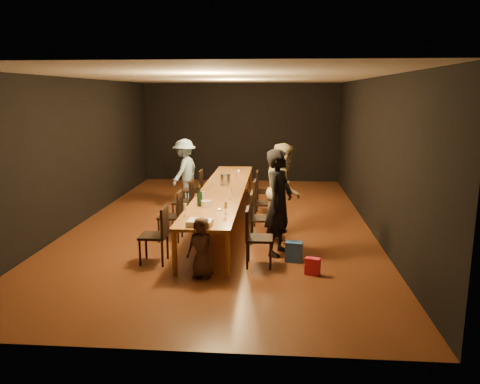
# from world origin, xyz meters

# --- Properties ---
(ground) EXTENTS (10.00, 10.00, 0.00)m
(ground) POSITION_xyz_m (0.00, 0.00, 0.00)
(ground) COLOR #482112
(ground) RESTS_ON ground
(room_shell) EXTENTS (6.04, 10.04, 3.02)m
(room_shell) POSITION_xyz_m (0.00, 0.00, 2.08)
(room_shell) COLOR black
(room_shell) RESTS_ON ground
(table) EXTENTS (0.90, 6.00, 0.75)m
(table) POSITION_xyz_m (0.00, 0.00, 0.70)
(table) COLOR #98572C
(table) RESTS_ON ground
(chair_right_0) EXTENTS (0.42, 0.42, 0.93)m
(chair_right_0) POSITION_xyz_m (0.85, -2.40, 0.47)
(chair_right_0) COLOR black
(chair_right_0) RESTS_ON ground
(chair_right_1) EXTENTS (0.42, 0.42, 0.93)m
(chair_right_1) POSITION_xyz_m (0.85, -1.20, 0.47)
(chair_right_1) COLOR black
(chair_right_1) RESTS_ON ground
(chair_right_2) EXTENTS (0.42, 0.42, 0.93)m
(chair_right_2) POSITION_xyz_m (0.85, 0.00, 0.47)
(chair_right_2) COLOR black
(chair_right_2) RESTS_ON ground
(chair_right_3) EXTENTS (0.42, 0.42, 0.93)m
(chair_right_3) POSITION_xyz_m (0.85, 1.20, 0.47)
(chair_right_3) COLOR black
(chair_right_3) RESTS_ON ground
(chair_left_0) EXTENTS (0.42, 0.42, 0.93)m
(chair_left_0) POSITION_xyz_m (-0.85, -2.40, 0.47)
(chair_left_0) COLOR black
(chair_left_0) RESTS_ON ground
(chair_left_1) EXTENTS (0.42, 0.42, 0.93)m
(chair_left_1) POSITION_xyz_m (-0.85, -1.20, 0.47)
(chair_left_1) COLOR black
(chair_left_1) RESTS_ON ground
(chair_left_2) EXTENTS (0.42, 0.42, 0.93)m
(chair_left_2) POSITION_xyz_m (-0.85, 0.00, 0.47)
(chair_left_2) COLOR black
(chair_left_2) RESTS_ON ground
(chair_left_3) EXTENTS (0.42, 0.42, 0.93)m
(chair_left_3) POSITION_xyz_m (-0.85, 1.20, 0.47)
(chair_left_3) COLOR black
(chair_left_3) RESTS_ON ground
(woman_birthday) EXTENTS (0.65, 0.77, 1.79)m
(woman_birthday) POSITION_xyz_m (1.15, -1.81, 0.90)
(woman_birthday) COLOR black
(woman_birthday) RESTS_ON ground
(woman_tan) EXTENTS (0.80, 0.96, 1.78)m
(woman_tan) POSITION_xyz_m (1.24, -0.68, 0.89)
(woman_tan) COLOR beige
(woman_tan) RESTS_ON ground
(man_blue) EXTENTS (0.84, 1.14, 1.58)m
(man_blue) POSITION_xyz_m (-1.19, 1.94, 0.79)
(man_blue) COLOR #93BEE4
(man_blue) RESTS_ON ground
(child) EXTENTS (0.52, 0.42, 0.92)m
(child) POSITION_xyz_m (0.02, -2.93, 0.46)
(child) COLOR #463227
(child) RESTS_ON ground
(gift_bag_red) EXTENTS (0.25, 0.18, 0.26)m
(gift_bag_red) POSITION_xyz_m (1.67, -2.72, 0.13)
(gift_bag_red) COLOR red
(gift_bag_red) RESTS_ON ground
(gift_bag_blue) EXTENTS (0.29, 0.22, 0.33)m
(gift_bag_blue) POSITION_xyz_m (1.40, -2.17, 0.17)
(gift_bag_blue) COLOR #2554A3
(gift_bag_blue) RESTS_ON ground
(birthday_cake) EXTENTS (0.39, 0.32, 0.09)m
(birthday_cake) POSITION_xyz_m (-0.03, -2.77, 0.79)
(birthday_cake) COLOR white
(birthday_cake) RESTS_ON table
(plate_stack) EXTENTS (0.23, 0.23, 0.11)m
(plate_stack) POSITION_xyz_m (-0.11, -1.59, 0.80)
(plate_stack) COLOR white
(plate_stack) RESTS_ON table
(champagne_bottle) EXTENTS (0.10, 0.10, 0.38)m
(champagne_bottle) POSITION_xyz_m (-0.23, -1.56, 0.94)
(champagne_bottle) COLOR black
(champagne_bottle) RESTS_ON table
(ice_bucket) EXTENTS (0.27, 0.27, 0.23)m
(ice_bucket) POSITION_xyz_m (-0.00, 0.48, 0.87)
(ice_bucket) COLOR silver
(ice_bucket) RESTS_ON table
(wineglass_0) EXTENTS (0.06, 0.06, 0.21)m
(wineglass_0) POSITION_xyz_m (-0.36, -2.24, 0.85)
(wineglass_0) COLOR beige
(wineglass_0) RESTS_ON table
(wineglass_1) EXTENTS (0.06, 0.06, 0.21)m
(wineglass_1) POSITION_xyz_m (0.28, -2.07, 0.85)
(wineglass_1) COLOR beige
(wineglass_1) RESTS_ON table
(wineglass_2) EXTENTS (0.06, 0.06, 0.21)m
(wineglass_2) POSITION_xyz_m (-0.21, -1.29, 0.85)
(wineglass_2) COLOR silver
(wineglass_2) RESTS_ON table
(wineglass_3) EXTENTS (0.06, 0.06, 0.21)m
(wineglass_3) POSITION_xyz_m (0.23, -0.77, 0.85)
(wineglass_3) COLOR beige
(wineglass_3) RESTS_ON table
(wineglass_4) EXTENTS (0.06, 0.06, 0.21)m
(wineglass_4) POSITION_xyz_m (-0.23, 0.11, 0.85)
(wineglass_4) COLOR silver
(wineglass_4) RESTS_ON table
(wineglass_5) EXTENTS (0.06, 0.06, 0.21)m
(wineglass_5) POSITION_xyz_m (0.18, 1.05, 0.85)
(wineglass_5) COLOR silver
(wineglass_5) RESTS_ON table
(tealight_near) EXTENTS (0.05, 0.05, 0.03)m
(tealight_near) POSITION_xyz_m (0.15, -1.86, 0.77)
(tealight_near) COLOR #B2B7B2
(tealight_near) RESTS_ON table
(tealight_mid) EXTENTS (0.05, 0.05, 0.03)m
(tealight_mid) POSITION_xyz_m (0.15, -0.04, 0.77)
(tealight_mid) COLOR #B2B7B2
(tealight_mid) RESTS_ON table
(tealight_far) EXTENTS (0.05, 0.05, 0.03)m
(tealight_far) POSITION_xyz_m (0.15, 2.12, 0.77)
(tealight_far) COLOR #B2B7B2
(tealight_far) RESTS_ON table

